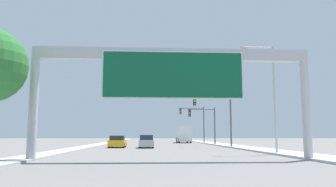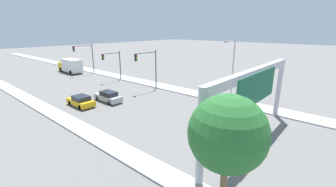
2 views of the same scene
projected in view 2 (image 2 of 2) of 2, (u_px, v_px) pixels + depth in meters
The scene contains 11 objects.
sidewalk_right at pixel (93, 71), 54.22m from camera, with size 3.00×120.00×0.15m.
median_strip_left at pixel (2, 85), 40.81m from camera, with size 2.00×120.00×0.15m.
sign_gantry at pixel (255, 86), 19.37m from camera, with size 16.92×0.73×6.73m.
car_mid_center at pixel (81, 101), 29.93m from camera, with size 1.90×4.31×1.42m.
car_far_left at pixel (108, 97), 31.75m from camera, with size 1.71×4.67×1.50m.
truck_box_primary at pixel (71, 66), 52.28m from camera, with size 2.47×7.69×3.19m.
traffic_light_near_intersection at pixel (149, 63), 37.31m from camera, with size 4.92×0.32×6.48m.
traffic_light_mid_block at pixel (114, 61), 43.86m from camera, with size 4.25×0.32×5.68m.
traffic_light_far_intersection at pixel (87, 54), 49.94m from camera, with size 4.77×0.32×6.65m.
palm_tree_foreground at pixel (227, 134), 10.89m from camera, with size 3.92×3.92×7.06m.
street_lamp_right at pixel (232, 67), 29.20m from camera, with size 2.79×0.28×8.71m.
Camera 2 is at (-19.10, 11.23, 10.00)m, focal length 24.00 mm.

